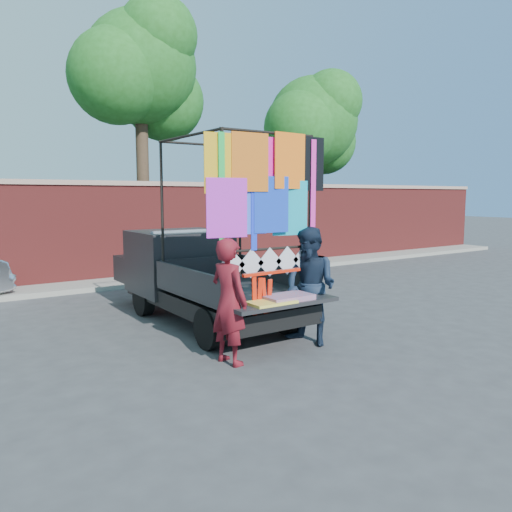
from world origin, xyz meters
TOP-DOWN VIEW (x-y plane):
  - ground at (0.00, 0.00)m, footprint 90.00×90.00m
  - brick_wall at (0.00, 7.00)m, footprint 30.00×0.45m
  - curb at (0.00, 6.30)m, footprint 30.00×1.20m
  - tree_mid at (1.02, 8.12)m, footprint 4.20×3.30m
  - tree_right at (7.52, 8.12)m, footprint 4.20×3.30m
  - pickup_truck at (-0.44, 2.35)m, footprint 1.98×4.96m
  - woman at (-1.24, -0.29)m, footprint 0.51×0.68m
  - man at (0.22, -0.23)m, footprint 0.85×0.99m
  - streamer_bundle at (-0.62, -0.27)m, footprint 1.01×0.10m

SIDE VIEW (x-z plane):
  - ground at x=0.00m, z-range 0.00..0.00m
  - curb at x=0.00m, z-range 0.00..0.12m
  - pickup_truck at x=-0.44m, z-range -0.77..2.35m
  - woman at x=-1.24m, z-range 0.00..1.69m
  - man at x=0.22m, z-range 0.00..1.77m
  - streamer_bundle at x=-0.62m, z-range 0.62..1.31m
  - brick_wall at x=0.00m, z-range 0.02..2.63m
  - tree_right at x=7.52m, z-range 1.44..8.06m
  - tree_mid at x=1.02m, z-range 1.83..9.56m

